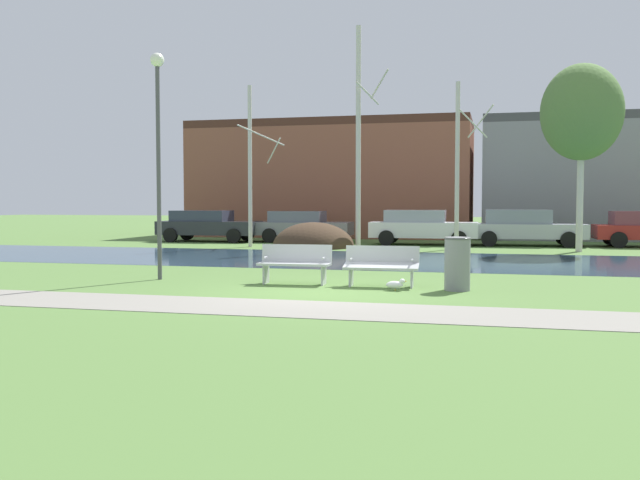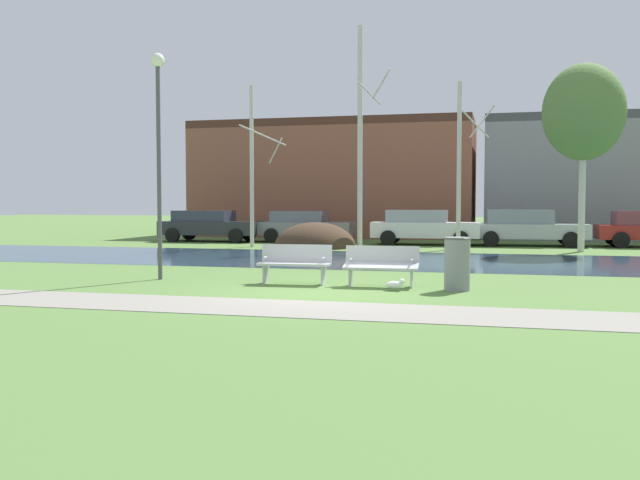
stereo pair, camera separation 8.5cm
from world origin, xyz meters
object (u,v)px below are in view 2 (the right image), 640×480
streetlamp (158,129)px  seagull (395,284)px  parked_van_nearest_dark (209,225)px  trash_bin (457,263)px  bench_right (381,265)px  bench_left (295,263)px  parked_hatch_third_white (423,226)px  parked_sedan_second_grey (305,225)px  parked_wagon_fourth_silver (526,227)px

streetlamp → seagull: bearing=-7.5°
parked_van_nearest_dark → trash_bin: bearing=-51.5°
seagull → streetlamp: streetlamp is taller
bench_right → parked_van_nearest_dark: (-10.39, 14.85, 0.29)m
bench_left → streetlamp: 4.52m
parked_van_nearest_dark → parked_hatch_third_white: 9.74m
bench_left → streetlamp: (-3.33, 0.10, 3.05)m
bench_left → bench_right: 1.94m
seagull → streetlamp: bearing=172.5°
trash_bin → parked_hatch_third_white: size_ratio=0.24×
trash_bin → parked_van_nearest_dark: size_ratio=0.24×
trash_bin → parked_sedan_second_grey: bearing=115.9°
parked_van_nearest_dark → parked_hatch_third_white: parked_hatch_third_white is taller
bench_right → parked_wagon_fourth_silver: parked_wagon_fourth_silver is taller
parked_van_nearest_dark → bench_left: bearing=-60.4°
bench_left → streetlamp: streetlamp is taller
parked_van_nearest_dark → parked_sedan_second_grey: parked_van_nearest_dark is taller
parked_van_nearest_dark → parked_hatch_third_white: size_ratio=1.02×
bench_left → parked_wagon_fourth_silver: (5.47, 15.15, 0.31)m
streetlamp → parked_sedan_second_grey: 15.76m
parked_hatch_third_white → parked_van_nearest_dark: bearing=179.5°
streetlamp → parked_van_nearest_dark: streetlamp is taller
parked_sedan_second_grey → trash_bin: bearing=-64.1°
streetlamp → parked_hatch_third_white: (4.63, 14.66, -2.74)m
parked_van_nearest_dark → parked_sedan_second_grey: 4.38m
streetlamp → trash_bin: bearing=-3.1°
bench_right → parked_van_nearest_dark: parked_van_nearest_dark is taller
streetlamp → parked_van_nearest_dark: (-5.11, 14.74, -2.76)m
bench_left → parked_van_nearest_dark: size_ratio=0.36×
bench_left → bench_right: (1.94, 0.00, 0.00)m
trash_bin → parked_van_nearest_dark: bearing=128.5°
parked_sedan_second_grey → bench_right: bearing=-68.7°
parked_wagon_fourth_silver → parked_sedan_second_grey: bearing=177.3°
trash_bin → seagull: trash_bin is taller
bench_left → seagull: bearing=-15.3°
bench_left → seagull: bench_left is taller
bench_left → parked_wagon_fourth_silver: bearing=70.2°
seagull → parked_sedan_second_grey: size_ratio=0.10×
trash_bin → parked_hatch_third_white: (-2.26, 15.03, 0.21)m
seagull → parked_sedan_second_grey: parked_sedan_second_grey is taller
seagull → parked_sedan_second_grey: bearing=111.7°
seagull → parked_wagon_fourth_silver: size_ratio=0.09×
parked_hatch_third_white → parked_sedan_second_grey: bearing=171.3°
bench_left → parked_hatch_third_white: 14.82m
bench_right → streetlamp: size_ratio=0.31×
parked_sedan_second_grey → parked_wagon_fourth_silver: 9.61m
streetlamp → parked_van_nearest_dark: size_ratio=1.15×
bench_left → trash_bin: 3.57m
trash_bin → parked_wagon_fourth_silver: 15.54m
streetlamp → parked_wagon_fourth_silver: size_ratio=1.12×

